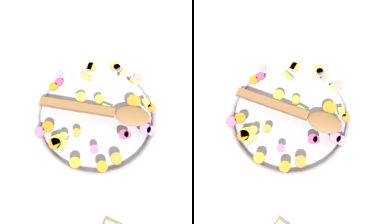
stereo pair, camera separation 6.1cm
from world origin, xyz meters
TOP-DOWN VIEW (x-y plane):
  - ground_plane at (0.00, 0.00)m, footprint 4.00×4.00m
  - skillet at (0.00, 0.00)m, footprint 0.40×0.40m
  - chopped_vegetables at (0.01, -0.00)m, footprint 0.32×0.33m
  - wooden_spoon at (0.03, 0.01)m, footprint 0.29×0.10m

SIDE VIEW (x-z plane):
  - ground_plane at x=0.00m, z-range 0.00..0.00m
  - skillet at x=0.00m, z-range 0.00..0.05m
  - chopped_vegetables at x=0.01m, z-range 0.05..0.06m
  - wooden_spoon at x=0.03m, z-range 0.06..0.07m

